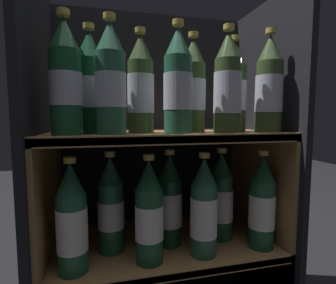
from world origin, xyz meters
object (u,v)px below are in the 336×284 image
Objects in this scene: bottle_upper_back_3 at (234,90)px; bottle_lower_front_0 at (72,222)px; bottle_upper_front_0 at (66,80)px; bottle_upper_back_0 at (90,85)px; bottle_lower_front_1 at (149,215)px; bottle_upper_front_3 at (228,86)px; bottle_upper_front_4 at (269,87)px; bottle_upper_back_1 at (141,87)px; bottle_lower_back_1 at (170,203)px; bottle_lower_back_0 at (111,207)px; bottle_upper_front_1 at (111,82)px; bottle_lower_front_3 at (262,205)px; bottle_upper_front_2 at (178,84)px; bottle_upper_back_2 at (193,88)px; bottle_lower_front_2 at (204,210)px; bottle_lower_back_2 at (221,199)px.

bottle_upper_back_3 is 0.60m from bottle_lower_front_0.
bottle_upper_front_0 is 1.00× the size of bottle_upper_back_0.
bottle_upper_back_3 is 1.00× the size of bottle_lower_front_1.
bottle_upper_front_4 is (0.13, 0.00, 0.00)m from bottle_upper_front_3.
bottle_upper_front_4 is 1.00× the size of bottle_upper_back_1.
bottle_lower_back_0 is at bearing -180.00° from bottle_lower_back_1.
bottle_lower_front_0 is (-0.10, 0.00, -0.35)m from bottle_upper_front_1.
bottle_lower_front_3 is at bearing -10.84° from bottle_lower_back_0.
bottle_upper_front_0 is 0.40m from bottle_lower_front_1.
bottle_upper_front_4 is 1.00× the size of bottle_lower_back_0.
bottle_lower_front_1 is 1.00× the size of bottle_lower_back_1.
bottle_upper_back_1 is (-0.23, 0.08, 0.00)m from bottle_upper_front_3.
bottle_upper_back_3 is 1.00× the size of bottle_lower_front_3.
bottle_lower_front_0 is 0.28m from bottle_lower_back_1.
bottle_upper_back_1 is 1.00× the size of bottle_lower_front_3.
bottle_upper_front_2 is 0.35m from bottle_lower_back_1.
bottle_lower_back_0 and bottle_lower_back_1 have the same top height.
bottle_upper_front_3 is 1.00× the size of bottle_lower_front_0.
bottle_upper_back_3 is at bearing 22.07° from bottle_upper_front_2.
bottle_upper_back_1 is at bearing 180.00° from bottle_upper_back_2.
bottle_lower_back_0 is at bearing 169.39° from bottle_upper_front_4.
bottle_lower_front_1 is (0.09, -0.00, -0.34)m from bottle_upper_front_1.
bottle_upper_back_2 reaches higher than bottle_lower_front_0.
bottle_upper_front_1 reaches higher than bottle_lower_front_0.
bottle_upper_front_2 is 0.43m from bottle_lower_front_3.
bottle_lower_front_1 is (0.19, -0.00, 0.00)m from bottle_lower_front_0.
bottle_lower_back_1 is (0.27, 0.08, -0.35)m from bottle_upper_front_0.
bottle_upper_back_0 reaches higher than bottle_lower_front_0.
bottle_upper_back_2 is at bearing 0.00° from bottle_upper_back_0.
bottle_upper_back_1 reaches higher than bottle_lower_front_2.
bottle_lower_back_2 is (0.44, 0.08, 0.00)m from bottle_lower_front_0.
bottle_lower_front_0 is at bearing 0.00° from bottle_upper_front_0.
bottle_upper_front_3 is 1.00× the size of bottle_lower_back_2.
bottle_lower_front_3 is at bearing 0.00° from bottle_lower_front_1.
bottle_upper_back_2 is at bearing 180.00° from bottle_lower_back_2.
bottle_upper_back_1 reaches higher than bottle_lower_front_3.
bottle_upper_front_0 is at bearing -169.35° from bottle_lower_back_2.
bottle_lower_back_0 is at bearing 0.00° from bottle_upper_back_0.
bottle_upper_back_2 is (0.07, 0.08, 0.00)m from bottle_upper_front_2.
bottle_lower_front_2 is (-0.06, 0.00, -0.34)m from bottle_upper_front_3.
bottle_upper_front_2 and bottle_upper_front_3 have the same top height.
bottle_lower_front_3 is at bearing 0.00° from bottle_lower_front_2.
bottle_lower_front_1 and bottle_lower_back_0 have the same top height.
bottle_upper_back_2 reaches higher than bottle_lower_back_0.
bottle_upper_back_0 is at bearing 167.11° from bottle_upper_front_3.
bottle_upper_front_1 is 1.00× the size of bottle_upper_back_3.
bottle_lower_back_0 is at bearing 165.24° from bottle_upper_front_3.
bottle_upper_front_0 is 0.28m from bottle_upper_front_2.
bottle_upper_back_1 is 1.00× the size of bottle_upper_back_2.
bottle_upper_back_2 is at bearing 49.73° from bottle_upper_front_2.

